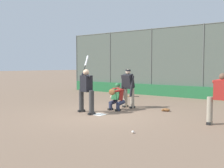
# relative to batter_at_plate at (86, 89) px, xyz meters

# --- Properties ---
(ground_plane) EXTENTS (160.00, 160.00, 0.00)m
(ground_plane) POSITION_rel_batter_at_plate_xyz_m (-0.57, -0.07, -0.89)
(ground_plane) COLOR #7A604C
(home_plate_marker) EXTENTS (0.43, 0.43, 0.01)m
(home_plate_marker) POSITION_rel_batter_at_plate_xyz_m (-0.57, -0.07, -0.89)
(home_plate_marker) COLOR white
(home_plate_marker) RESTS_ON ground_plane
(backstop_fence) EXTENTS (15.60, 0.08, 4.00)m
(backstop_fence) POSITION_rel_batter_at_plate_xyz_m (-0.57, -6.95, 1.20)
(backstop_fence) COLOR #515651
(backstop_fence) RESTS_ON ground_plane
(padding_wall) EXTENTS (15.21, 0.18, 0.65)m
(padding_wall) POSITION_rel_batter_at_plate_xyz_m (-0.57, -6.85, -0.57)
(padding_wall) COLOR #236638
(padding_wall) RESTS_ON ground_plane
(bleachers_beyond) EXTENTS (10.86, 3.05, 1.80)m
(bleachers_beyond) POSITION_rel_batter_at_plate_xyz_m (-1.33, -9.81, -0.30)
(bleachers_beyond) COLOR slate
(bleachers_beyond) RESTS_ON ground_plane
(batter_at_plate) EXTENTS (0.89, 0.83, 2.17)m
(batter_at_plate) POSITION_rel_batter_at_plate_xyz_m (0.00, 0.00, 0.00)
(batter_at_plate) COLOR #333333
(batter_at_plate) RESTS_ON ground_plane
(catcher_behind_plate) EXTENTS (0.57, 0.68, 1.09)m
(catcher_behind_plate) POSITION_rel_batter_at_plate_xyz_m (-0.50, -1.22, -0.33)
(catcher_behind_plate) COLOR #2D334C
(catcher_behind_plate) RESTS_ON ground_plane
(umpire_home) EXTENTS (0.65, 0.45, 1.62)m
(umpire_home) POSITION_rel_batter_at_plate_xyz_m (-0.56, -2.01, -0.02)
(umpire_home) COLOR gray
(umpire_home) RESTS_ON ground_plane
(batter_on_deck) EXTENTS (1.03, 0.64, 2.19)m
(batter_on_deck) POSITION_rel_batter_at_plate_xyz_m (-4.61, -0.79, -0.04)
(batter_on_deck) COLOR gray
(batter_on_deck) RESTS_ON ground_plane
(spare_bat_near_backstop) EXTENTS (0.81, 0.42, 0.07)m
(spare_bat_near_backstop) POSITION_rel_batter_at_plate_xyz_m (1.52, -5.35, -0.86)
(spare_bat_near_backstop) COLOR black
(spare_bat_near_backstop) RESTS_ON ground_plane
(fielding_glove_on_dirt) EXTENTS (0.32, 0.25, 0.12)m
(fielding_glove_on_dirt) POSITION_rel_batter_at_plate_xyz_m (-2.21, -2.14, -0.83)
(fielding_glove_on_dirt) COLOR brown
(fielding_glove_on_dirt) RESTS_ON ground_plane
(baseball_loose) EXTENTS (0.07, 0.07, 0.07)m
(baseball_loose) POSITION_rel_batter_at_plate_xyz_m (-2.95, 1.46, -0.86)
(baseball_loose) COLOR white
(baseball_loose) RESTS_ON ground_plane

